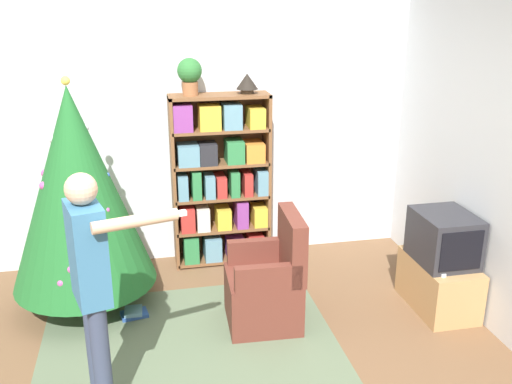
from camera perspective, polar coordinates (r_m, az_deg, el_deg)
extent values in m
cube|color=silver|center=(5.50, -6.58, 6.32)|extent=(8.00, 0.10, 2.60)
cube|color=#56664C|center=(4.32, -6.34, -16.35)|extent=(2.21, 2.15, 0.01)
cube|color=brown|center=(5.40, -8.23, 0.79)|extent=(0.03, 0.30, 1.65)
cube|color=brown|center=(5.52, 1.08, 1.39)|extent=(0.03, 0.30, 1.65)
cube|color=brown|center=(5.25, -3.71, 9.56)|extent=(0.93, 0.30, 0.03)
cube|color=brown|center=(5.57, -3.74, 1.54)|extent=(0.93, 0.01, 1.65)
cube|color=brown|center=(5.73, -3.36, -6.49)|extent=(0.90, 0.30, 0.03)
cube|color=#2D7A42|center=(5.60, -6.52, -5.59)|extent=(0.14, 0.21, 0.26)
cube|color=#5B899E|center=(5.65, -4.40, -5.45)|extent=(0.16, 0.27, 0.23)
cube|color=#843889|center=(5.67, -2.07, -5.56)|extent=(0.17, 0.21, 0.19)
cube|color=#B22D28|center=(5.70, -0.05, -5.29)|extent=(0.16, 0.21, 0.21)
cube|color=brown|center=(5.60, -3.43, -3.50)|extent=(0.90, 0.30, 0.03)
cube|color=#B22D28|center=(5.50, -6.90, -2.59)|extent=(0.13, 0.25, 0.23)
cube|color=beige|center=(5.50, -5.36, -2.58)|extent=(0.12, 0.22, 0.22)
cube|color=gold|center=(5.54, -3.31, -2.53)|extent=(0.13, 0.24, 0.19)
cube|color=#843889|center=(5.56, -1.54, -2.01)|extent=(0.11, 0.27, 0.26)
cube|color=gold|center=(5.58, 0.30, -2.31)|extent=(0.13, 0.22, 0.19)
cube|color=brown|center=(5.49, -3.49, -0.36)|extent=(0.90, 0.30, 0.03)
cube|color=#5B899E|center=(5.40, -7.39, 0.64)|extent=(0.09, 0.27, 0.23)
cube|color=#2D7A42|center=(5.39, -6.03, 0.88)|extent=(0.08, 0.26, 0.27)
cube|color=#5B899E|center=(5.39, -4.70, 0.64)|extent=(0.09, 0.21, 0.22)
cube|color=#B22D28|center=(5.44, -3.59, 0.70)|extent=(0.09, 0.27, 0.20)
cube|color=#2D7A42|center=(5.43, -2.22, 0.94)|extent=(0.08, 0.23, 0.24)
cube|color=#B22D28|center=(5.47, -0.95, 0.97)|extent=(0.08, 0.27, 0.22)
cube|color=#5B899E|center=(5.49, 0.45, 1.17)|extent=(0.10, 0.27, 0.24)
cube|color=brown|center=(5.39, -3.56, 2.89)|extent=(0.90, 0.30, 0.03)
cube|color=#5B899E|center=(5.30, -6.82, 3.76)|extent=(0.19, 0.25, 0.19)
cube|color=#232328|center=(5.30, -4.86, 3.88)|extent=(0.16, 0.21, 0.20)
cube|color=#2D7A42|center=(5.35, -2.19, 4.13)|extent=(0.16, 0.24, 0.21)
cube|color=orange|center=(5.40, -0.27, 4.12)|extent=(0.18, 0.28, 0.18)
cube|color=brown|center=(5.31, -3.64, 6.26)|extent=(0.90, 0.30, 0.03)
cube|color=#843889|center=(5.22, -7.40, 7.43)|extent=(0.17, 0.25, 0.24)
cube|color=gold|center=(5.23, -4.69, 7.46)|extent=(0.19, 0.22, 0.22)
cube|color=#5B899E|center=(5.26, -2.46, 7.61)|extent=(0.17, 0.23, 0.23)
cube|color=gold|center=(5.32, -0.06, 7.52)|extent=(0.15, 0.25, 0.19)
cube|color=tan|center=(5.06, 17.79, -8.76)|extent=(0.43, 0.71, 0.43)
cube|color=#28282D|center=(4.89, 18.28, -4.37)|extent=(0.43, 0.52, 0.41)
cube|color=black|center=(4.68, 19.86, -5.60)|extent=(0.35, 0.01, 0.32)
cube|color=white|center=(4.74, 17.94, -7.68)|extent=(0.04, 0.12, 0.02)
cylinder|color=#4C3323|center=(5.16, -16.36, -10.16)|extent=(0.36, 0.36, 0.10)
cylinder|color=brown|center=(5.11, -16.48, -9.08)|extent=(0.08, 0.08, 0.12)
cone|color=#1E6028|center=(4.77, -17.46, 0.35)|extent=(1.17, 1.17, 1.65)
sphere|color=#B74C93|center=(4.68, -20.46, 0.60)|extent=(0.07, 0.07, 0.07)
sphere|color=#B74C93|center=(4.78, -20.33, 1.77)|extent=(0.06, 0.06, 0.06)
sphere|color=#335BB2|center=(4.70, -14.67, 1.65)|extent=(0.04, 0.04, 0.04)
sphere|color=silver|center=(4.68, -19.65, 5.01)|extent=(0.07, 0.07, 0.07)
sphere|color=#B74C93|center=(4.55, -17.97, -7.36)|extent=(0.07, 0.07, 0.07)
sphere|color=#B74C93|center=(4.58, -14.68, -1.75)|extent=(0.05, 0.05, 0.05)
sphere|color=#B74C93|center=(4.59, -18.90, -8.61)|extent=(0.06, 0.06, 0.06)
sphere|color=silver|center=(4.67, -16.70, 6.20)|extent=(0.06, 0.06, 0.06)
sphere|color=#E5CC4C|center=(4.58, -18.53, 10.51)|extent=(0.07, 0.07, 0.07)
cube|color=brown|center=(4.62, 0.67, -10.63)|extent=(0.59, 0.59, 0.42)
cube|color=brown|center=(4.46, 3.62, -5.23)|extent=(0.15, 0.57, 0.50)
cube|color=brown|center=(4.69, 0.19, -5.90)|extent=(0.51, 0.10, 0.20)
cube|color=brown|center=(4.27, 1.23, -8.59)|extent=(0.51, 0.10, 0.20)
cylinder|color=#38425B|center=(3.85, -15.75, -14.85)|extent=(0.11, 0.11, 0.80)
cylinder|color=#38425B|center=(3.70, -15.15, -16.30)|extent=(0.11, 0.11, 0.80)
cube|color=teal|center=(3.43, -16.48, -5.89)|extent=(0.26, 0.36, 0.60)
cylinder|color=#DBAD89|center=(3.63, -17.05, -5.10)|extent=(0.07, 0.07, 0.48)
cylinder|color=#DBAD89|center=(3.21, -11.96, -2.86)|extent=(0.48, 0.19, 0.07)
cube|color=white|center=(3.27, -7.92, -2.18)|extent=(0.12, 0.06, 0.03)
sphere|color=#DBAD89|center=(3.29, -17.10, 0.29)|extent=(0.18, 0.18, 0.18)
cylinder|color=#935B38|center=(5.20, -6.59, 10.24)|extent=(0.14, 0.14, 0.12)
sphere|color=#2D7033|center=(5.18, -6.66, 11.97)|extent=(0.22, 0.22, 0.22)
cylinder|color=#473828|center=(5.28, -0.89, 10.05)|extent=(0.12, 0.12, 0.04)
cone|color=black|center=(5.27, -0.89, 11.02)|extent=(0.20, 0.20, 0.14)
cube|color=#284C93|center=(4.90, -12.07, -11.88)|extent=(0.24, 0.18, 0.04)
cube|color=#5B899E|center=(4.88, -12.16, -11.57)|extent=(0.15, 0.16, 0.03)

